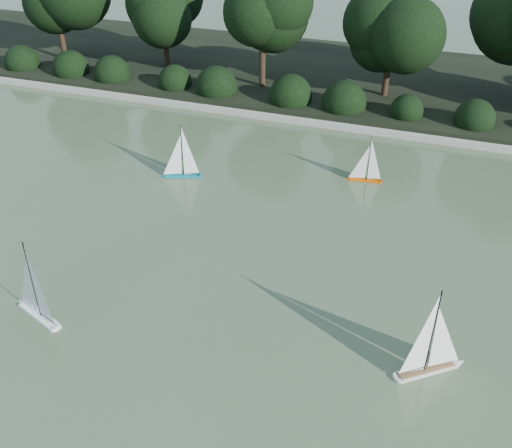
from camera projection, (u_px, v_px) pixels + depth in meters
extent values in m
plane|color=#37472B|center=(222.00, 326.00, 9.90)|extent=(80.00, 80.00, 0.00)
cube|color=gray|center=(337.00, 125.00, 16.94)|extent=(40.00, 0.35, 0.18)
cube|color=black|center=(362.00, 80.00, 20.06)|extent=(40.00, 8.00, 0.30)
cylinder|color=black|center=(63.00, 47.00, 21.37)|extent=(0.20, 0.20, 1.51)
cylinder|color=black|center=(167.00, 55.00, 20.77)|extent=(0.20, 0.20, 1.37)
sphere|color=black|center=(162.00, 6.00, 19.84)|extent=(2.24, 2.24, 2.24)
cylinder|color=black|center=(262.00, 70.00, 18.87)|extent=(0.20, 0.20, 1.66)
sphere|color=black|center=(263.00, 6.00, 17.76)|extent=(2.66, 2.66, 2.66)
cylinder|color=black|center=(385.00, 85.00, 18.26)|extent=(0.20, 0.20, 1.26)
sphere|color=black|center=(392.00, 35.00, 17.39)|extent=(2.10, 2.10, 2.10)
sphere|color=black|center=(20.00, 62.00, 20.80)|extent=(1.10, 1.10, 1.10)
sphere|color=black|center=(67.00, 68.00, 20.24)|extent=(1.10, 1.10, 1.10)
sphere|color=black|center=(116.00, 74.00, 19.68)|extent=(1.10, 1.10, 1.10)
sphere|color=black|center=(168.00, 81.00, 19.12)|extent=(1.10, 1.10, 1.10)
sphere|color=black|center=(223.00, 88.00, 18.57)|extent=(1.10, 1.10, 1.10)
sphere|color=black|center=(282.00, 95.00, 18.01)|extent=(1.10, 1.10, 1.10)
sphere|color=black|center=(344.00, 103.00, 17.45)|extent=(1.10, 1.10, 1.10)
sphere|color=black|center=(411.00, 111.00, 16.89)|extent=(1.10, 1.10, 1.10)
sphere|color=black|center=(481.00, 120.00, 16.34)|extent=(1.10, 1.10, 1.10)
cube|color=white|center=(39.00, 314.00, 10.09)|extent=(1.02, 0.54, 0.10)
cone|color=white|center=(21.00, 300.00, 10.40)|extent=(0.26, 0.26, 0.20)
cylinder|color=white|center=(55.00, 327.00, 9.82)|extent=(0.16, 0.16, 0.10)
cylinder|color=black|center=(30.00, 278.00, 9.61)|extent=(0.03, 0.03, 1.56)
cylinder|color=black|center=(46.00, 316.00, 9.88)|extent=(0.44, 0.18, 0.02)
cube|color=beige|center=(427.00, 369.00, 9.02)|extent=(0.95, 0.80, 0.10)
cone|color=beige|center=(460.00, 360.00, 9.17)|extent=(0.29, 0.29, 0.21)
cylinder|color=beige|center=(398.00, 377.00, 8.88)|extent=(0.18, 0.18, 0.10)
cube|color=olive|center=(428.00, 366.00, 8.99)|extent=(0.85, 0.71, 0.01)
cylinder|color=black|center=(433.00, 330.00, 8.53)|extent=(0.03, 0.03, 1.61)
cylinder|color=black|center=(412.00, 368.00, 8.88)|extent=(0.39, 0.31, 0.02)
cube|color=#D64C00|center=(365.00, 179.00, 14.24)|extent=(0.77, 0.26, 0.08)
cone|color=#D64C00|center=(347.00, 178.00, 14.32)|extent=(0.17, 0.17, 0.15)
cylinder|color=#D64C00|center=(380.00, 181.00, 14.18)|extent=(0.10, 0.10, 0.08)
cylinder|color=black|center=(369.00, 157.00, 13.89)|extent=(0.02, 0.02, 1.18)
cylinder|color=black|center=(374.00, 177.00, 14.16)|extent=(0.35, 0.06, 0.01)
cube|color=#06757D|center=(182.00, 175.00, 14.42)|extent=(0.88, 0.46, 0.09)
cone|color=#06757D|center=(162.00, 175.00, 14.42)|extent=(0.22, 0.22, 0.17)
cylinder|color=#06757D|center=(199.00, 175.00, 14.42)|extent=(0.13, 0.13, 0.09)
cylinder|color=black|center=(182.00, 149.00, 14.03)|extent=(0.02, 0.02, 1.35)
cylinder|color=black|center=(191.00, 172.00, 14.37)|extent=(0.38, 0.15, 0.01)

